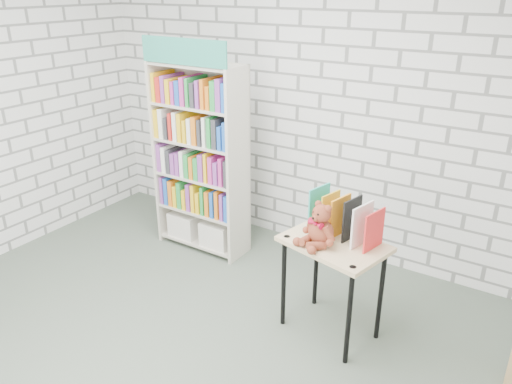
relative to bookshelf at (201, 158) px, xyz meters
The scene contains 6 objects.
ground 1.78m from the bookshelf, 63.29° to the right, with size 4.50×4.50×0.00m, color #4D594B.
room_shell 1.74m from the bookshelf, 63.29° to the right, with size 4.52×4.02×2.81m.
bookshelf is the anchor object (origin of this frame).
display_table 1.77m from the bookshelf, 18.82° to the right, with size 0.81×0.65×0.77m.
table_books 1.74m from the bookshelf, 15.00° to the right, with size 0.54×0.33×0.30m.
teddy_bear 1.70m from the bookshelf, 22.62° to the right, with size 0.29×0.28×0.31m.
Camera 1 is at (2.19, -2.16, 2.49)m, focal length 35.00 mm.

